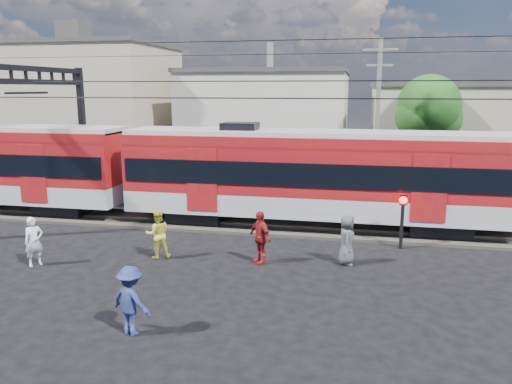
{
  "coord_description": "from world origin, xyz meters",
  "views": [
    {
      "loc": [
        5.04,
        -12.83,
        5.91
      ],
      "look_at": [
        1.38,
        5.0,
        2.12
      ],
      "focal_mm": 35.0,
      "sensor_mm": 36.0,
      "label": 1
    }
  ],
  "objects_px": {
    "commuter_train": "(319,173)",
    "pedestrian_a": "(34,241)",
    "crossing_signal": "(403,212)",
    "pedestrian_c": "(131,301)"
  },
  "relations": [
    {
      "from": "commuter_train",
      "to": "pedestrian_c",
      "type": "bearing_deg",
      "value": -109.5
    },
    {
      "from": "commuter_train",
      "to": "pedestrian_c",
      "type": "relative_size",
      "value": 28.97
    },
    {
      "from": "commuter_train",
      "to": "crossing_signal",
      "type": "distance_m",
      "value": 4.06
    },
    {
      "from": "commuter_train",
      "to": "pedestrian_a",
      "type": "xyz_separation_m",
      "value": [
        -9.03,
        -6.54,
        -1.56
      ]
    },
    {
      "from": "commuter_train",
      "to": "crossing_signal",
      "type": "xyz_separation_m",
      "value": [
        3.29,
        -2.17,
        -0.98
      ]
    },
    {
      "from": "pedestrian_a",
      "to": "pedestrian_c",
      "type": "xyz_separation_m",
      "value": [
        5.35,
        -3.85,
        0.03
      ]
    },
    {
      "from": "commuter_train",
      "to": "pedestrian_c",
      "type": "height_order",
      "value": "commuter_train"
    },
    {
      "from": "pedestrian_a",
      "to": "crossing_signal",
      "type": "xyz_separation_m",
      "value": [
        12.32,
        4.37,
        0.58
      ]
    },
    {
      "from": "commuter_train",
      "to": "crossing_signal",
      "type": "height_order",
      "value": "commuter_train"
    },
    {
      "from": "crossing_signal",
      "to": "pedestrian_c",
      "type": "bearing_deg",
      "value": -130.28
    }
  ]
}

